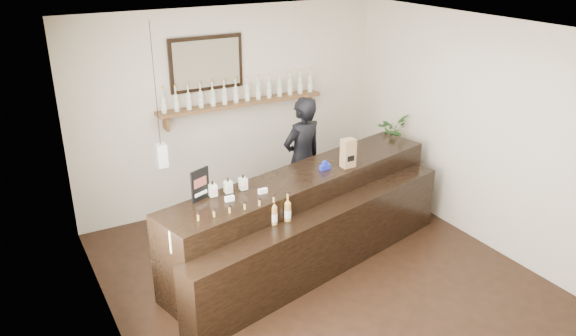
% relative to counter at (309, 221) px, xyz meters
% --- Properties ---
extents(ground, '(5.00, 5.00, 0.00)m').
position_rel_counter_xyz_m(ground, '(-0.11, -0.56, -0.50)').
color(ground, black).
rests_on(ground, ground).
extents(room_shell, '(5.00, 5.00, 5.00)m').
position_rel_counter_xyz_m(room_shell, '(-0.11, -0.56, 1.21)').
color(room_shell, beige).
rests_on(room_shell, ground).
extents(back_wall_decor, '(2.66, 0.96, 1.69)m').
position_rel_counter_xyz_m(back_wall_decor, '(-0.25, 1.81, 1.26)').
color(back_wall_decor, brown).
rests_on(back_wall_decor, ground).
extents(counter, '(3.83, 1.89, 1.23)m').
position_rel_counter_xyz_m(counter, '(0.00, 0.00, 0.00)').
color(counter, black).
rests_on(counter, ground).
extents(promo_sign, '(0.23, 0.12, 0.35)m').
position_rel_counter_xyz_m(promo_sign, '(-1.30, 0.08, 0.73)').
color(promo_sign, black).
rests_on(promo_sign, counter).
extents(paper_bag, '(0.16, 0.13, 0.35)m').
position_rel_counter_xyz_m(paper_bag, '(0.58, 0.08, 0.74)').
color(paper_bag, '#875E41').
rests_on(paper_bag, counter).
extents(tape_dispenser, '(0.14, 0.07, 0.11)m').
position_rel_counter_xyz_m(tape_dispenser, '(0.29, 0.13, 0.60)').
color(tape_dispenser, '#1925AF').
rests_on(tape_dispenser, counter).
extents(side_cabinet, '(0.54, 0.65, 0.83)m').
position_rel_counter_xyz_m(side_cabinet, '(1.89, 0.87, -0.08)').
color(side_cabinet, brown).
rests_on(side_cabinet, ground).
extents(potted_plant, '(0.53, 0.50, 0.47)m').
position_rel_counter_xyz_m(potted_plant, '(1.89, 0.87, 0.57)').
color(potted_plant, '#356327').
rests_on(potted_plant, side_cabinet).
extents(shopkeeper, '(0.78, 0.58, 1.94)m').
position_rel_counter_xyz_m(shopkeeper, '(0.48, 0.99, 0.48)').
color(shopkeeper, black).
rests_on(shopkeeper, ground).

